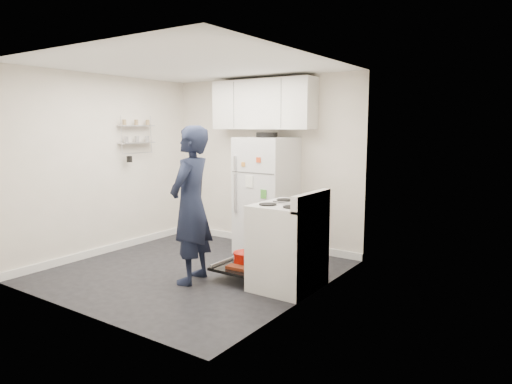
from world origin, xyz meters
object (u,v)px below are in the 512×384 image
Objects in this scene: electric_range at (287,247)px; open_oven_door at (245,262)px; person at (191,205)px; refrigerator at (267,195)px.

open_oven_door is (-0.58, 0.01, -0.28)m from electric_range.
open_oven_door is at bearing 179.38° from electric_range.
person is (-0.43, -0.45, 0.71)m from open_oven_door.
electric_range is 1.52m from refrigerator.
person is at bearing -134.21° from open_oven_door.
electric_range reaches higher than open_oven_door.
refrigerator is (-0.40, 1.09, 0.64)m from open_oven_door.
electric_range is 0.61× the size of person.
refrigerator is 0.95× the size of person.
person reaches higher than open_oven_door.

